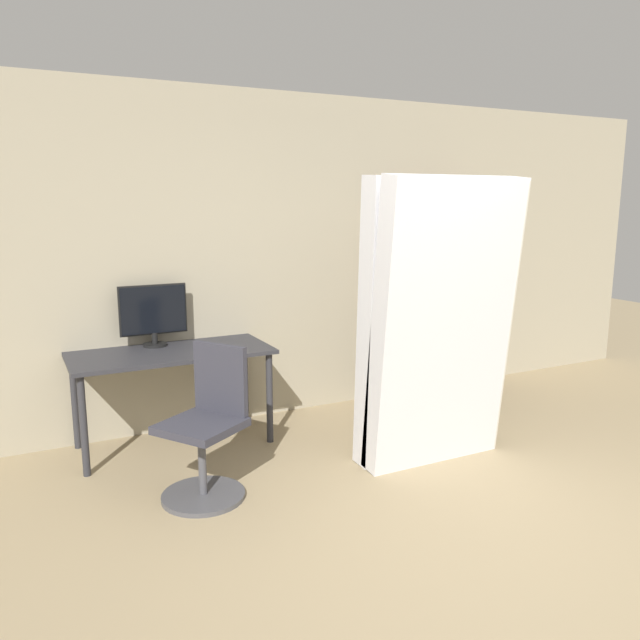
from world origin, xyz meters
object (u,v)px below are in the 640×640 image
Objects in this scene: bookshelf at (421,295)px; mattress_far at (429,321)px; monitor at (153,313)px; mattress_near at (445,325)px; office_chair at (207,436)px.

bookshelf is 1.45m from mattress_far.
mattress_far is (-0.81, -1.21, 0.03)m from bookshelf.
mattress_far is (1.66, -1.22, 0.00)m from monitor.
mattress_near reaches higher than bookshelf.
mattress_far is at bearing -3.21° from office_chair.
mattress_near is (1.66, -1.40, 0.00)m from monitor.
bookshelf is at bearing 59.79° from mattress_near.
office_chair is at bearing -87.09° from monitor.
mattress_far is (1.60, -0.09, 0.61)m from office_chair.
bookshelf is 0.97× the size of mattress_far.
monitor is at bearing 139.91° from mattress_near.
mattress_far is at bearing 90.00° from mattress_near.
monitor reaches higher than office_chair.
monitor is 0.25× the size of mattress_far.
monitor is 0.26× the size of bookshelf.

